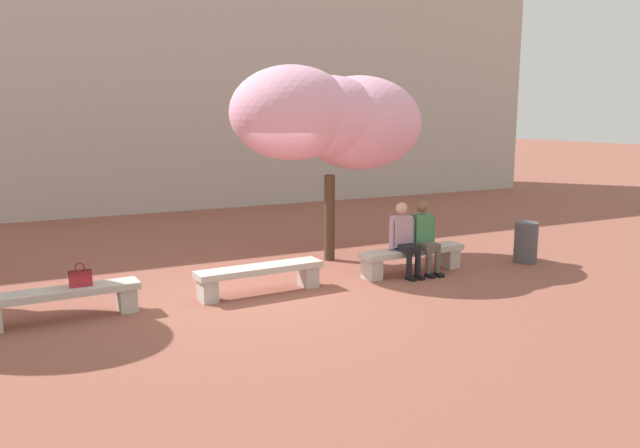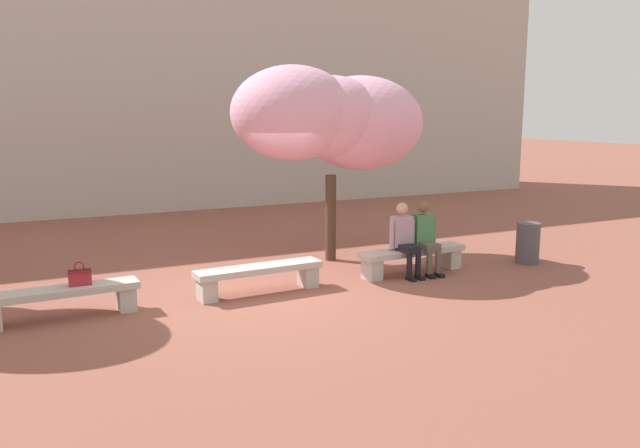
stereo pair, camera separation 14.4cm
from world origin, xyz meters
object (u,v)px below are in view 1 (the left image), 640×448
at_px(stone_bench_west_end, 62,299).
at_px(stone_bench_near_west, 260,274).
at_px(person_seated_left, 404,236).
at_px(handbag, 80,277).
at_px(trash_bin, 526,242).
at_px(stone_bench_center, 412,256).
at_px(cherry_tree_main, 330,119).
at_px(person_seated_right, 425,234).

xyz_separation_m(stone_bench_west_end, stone_bench_near_west, (2.92, 0.00, 0.00)).
height_order(person_seated_left, handbag, person_seated_left).
bearing_deg(trash_bin, person_seated_left, 174.51).
bearing_deg(stone_bench_center, cherry_tree_main, 115.89).
xyz_separation_m(stone_bench_center, trash_bin, (2.42, -0.31, 0.08)).
height_order(stone_bench_center, cherry_tree_main, cherry_tree_main).
relative_size(stone_bench_west_end, stone_bench_near_west, 1.00).
bearing_deg(handbag, trash_bin, -2.39).
xyz_separation_m(stone_bench_center, cherry_tree_main, (-0.81, 1.66, 2.42)).
bearing_deg(trash_bin, person_seated_right, 173.41).
height_order(person_seated_left, cherry_tree_main, cherry_tree_main).
distance_m(stone_bench_near_west, trash_bin, 5.35).
distance_m(stone_bench_west_end, cherry_tree_main, 5.83).
height_order(stone_bench_center, person_seated_right, person_seated_right).
xyz_separation_m(handbag, trash_bin, (8.00, -0.33, -0.19)).
distance_m(stone_bench_center, trash_bin, 2.44).
distance_m(person_seated_left, cherry_tree_main, 2.73).
distance_m(stone_bench_near_west, stone_bench_center, 2.92).
bearing_deg(stone_bench_west_end, person_seated_right, -0.50).
bearing_deg(person_seated_right, cherry_tree_main, 120.86).
bearing_deg(handbag, stone_bench_near_west, -0.57).
bearing_deg(cherry_tree_main, stone_bench_center, -64.11).
bearing_deg(cherry_tree_main, person_seated_right, -59.14).
xyz_separation_m(person_seated_left, person_seated_right, (0.44, 0.00, 0.00)).
relative_size(person_seated_left, person_seated_right, 1.00).
bearing_deg(person_seated_left, cherry_tree_main, 108.76).
xyz_separation_m(stone_bench_west_end, cherry_tree_main, (5.03, 1.66, 2.42)).
xyz_separation_m(stone_bench_west_end, handbag, (0.26, 0.03, 0.27)).
xyz_separation_m(person_seated_left, cherry_tree_main, (-0.58, 1.72, 2.04)).
bearing_deg(stone_bench_center, person_seated_left, -166.58).
relative_size(stone_bench_center, person_seated_left, 1.63).
relative_size(person_seated_right, cherry_tree_main, 0.33).
xyz_separation_m(stone_bench_west_end, person_seated_left, (5.62, -0.05, 0.39)).
bearing_deg(stone_bench_west_end, stone_bench_center, 0.00).
bearing_deg(handbag, person_seated_right, -0.79).
bearing_deg(stone_bench_near_west, person_seated_right, -0.97).
distance_m(stone_bench_near_west, person_seated_left, 2.72).
xyz_separation_m(stone_bench_near_west, person_seated_left, (2.70, -0.05, 0.39)).
distance_m(handbag, cherry_tree_main, 5.49).
relative_size(stone_bench_near_west, trash_bin, 2.69).
relative_size(stone_bench_center, trash_bin, 2.69).
distance_m(stone_bench_center, person_seated_right, 0.45).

